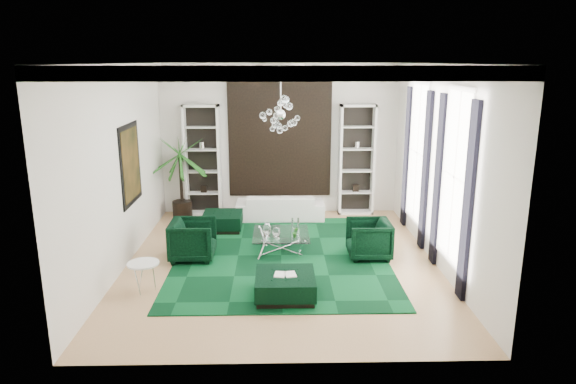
{
  "coord_description": "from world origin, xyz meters",
  "views": [
    {
      "loc": [
        -0.08,
        -9.45,
        3.84
      ],
      "look_at": [
        0.14,
        0.5,
        1.29
      ],
      "focal_mm": 32.0,
      "sensor_mm": 36.0,
      "label": 1
    }
  ],
  "objects_px": {
    "sofa": "(280,206)",
    "ottoman_side": "(223,222)",
    "ottoman_front": "(285,286)",
    "palm": "(180,166)",
    "side_table": "(144,278)",
    "coffee_table": "(281,243)",
    "armchair_right": "(369,239)",
    "armchair_left": "(193,240)"
  },
  "relations": [
    {
      "from": "ottoman_front",
      "to": "armchair_right",
      "type": "bearing_deg",
      "value": 45.83
    },
    {
      "from": "armchair_left",
      "to": "side_table",
      "type": "distance_m",
      "value": 1.62
    },
    {
      "from": "armchair_right",
      "to": "palm",
      "type": "bearing_deg",
      "value": -123.22
    },
    {
      "from": "sofa",
      "to": "armchair_left",
      "type": "bearing_deg",
      "value": 56.56
    },
    {
      "from": "ottoman_front",
      "to": "sofa",
      "type": "bearing_deg",
      "value": 90.65
    },
    {
      "from": "sofa",
      "to": "ottoman_front",
      "type": "distance_m",
      "value": 4.4
    },
    {
      "from": "armchair_right",
      "to": "ottoman_side",
      "type": "relative_size",
      "value": 0.95
    },
    {
      "from": "ottoman_front",
      "to": "palm",
      "type": "bearing_deg",
      "value": 119.05
    },
    {
      "from": "sofa",
      "to": "palm",
      "type": "xyz_separation_m",
      "value": [
        -2.45,
        0.1,
        1.01
      ]
    },
    {
      "from": "sofa",
      "to": "armchair_right",
      "type": "xyz_separation_m",
      "value": [
        1.75,
        -2.65,
        0.07
      ]
    },
    {
      "from": "coffee_table",
      "to": "palm",
      "type": "relative_size",
      "value": 0.43
    },
    {
      "from": "ottoman_front",
      "to": "side_table",
      "type": "height_order",
      "value": "side_table"
    },
    {
      "from": "armchair_left",
      "to": "palm",
      "type": "height_order",
      "value": "palm"
    },
    {
      "from": "armchair_right",
      "to": "armchair_left",
      "type": "bearing_deg",
      "value": -90.0
    },
    {
      "from": "sofa",
      "to": "palm",
      "type": "relative_size",
      "value": 0.82
    },
    {
      "from": "ottoman_front",
      "to": "palm",
      "type": "distance_m",
      "value": 5.27
    },
    {
      "from": "ottoman_side",
      "to": "ottoman_front",
      "type": "height_order",
      "value": "ottoman_side"
    },
    {
      "from": "side_table",
      "to": "palm",
      "type": "height_order",
      "value": "palm"
    },
    {
      "from": "armchair_left",
      "to": "ottoman_side",
      "type": "relative_size",
      "value": 0.98
    },
    {
      "from": "armchair_right",
      "to": "side_table",
      "type": "distance_m",
      "value": 4.37
    },
    {
      "from": "palm",
      "to": "ottoman_side",
      "type": "bearing_deg",
      "value": -40.82
    },
    {
      "from": "armchair_left",
      "to": "ottoman_front",
      "type": "bearing_deg",
      "value": -134.19
    },
    {
      "from": "armchair_left",
      "to": "ottoman_side",
      "type": "xyz_separation_m",
      "value": [
        0.4,
        1.8,
        -0.2
      ]
    },
    {
      "from": "side_table",
      "to": "palm",
      "type": "distance_m",
      "value": 4.38
    },
    {
      "from": "armchair_left",
      "to": "ottoman_front",
      "type": "distance_m",
      "value": 2.52
    },
    {
      "from": "sofa",
      "to": "coffee_table",
      "type": "relative_size",
      "value": 1.9
    },
    {
      "from": "ottoman_side",
      "to": "side_table",
      "type": "xyz_separation_m",
      "value": [
        -1.0,
        -3.3,
        0.06
      ]
    },
    {
      "from": "coffee_table",
      "to": "palm",
      "type": "xyz_separation_m",
      "value": [
        -2.45,
        2.4,
        1.13
      ]
    },
    {
      "from": "sofa",
      "to": "side_table",
      "type": "bearing_deg",
      "value": 60.48
    },
    {
      "from": "sofa",
      "to": "ottoman_side",
      "type": "distance_m",
      "value": 1.6
    },
    {
      "from": "armchair_right",
      "to": "palm",
      "type": "height_order",
      "value": "palm"
    },
    {
      "from": "armchair_left",
      "to": "ottoman_side",
      "type": "distance_m",
      "value": 1.85
    },
    {
      "from": "armchair_right",
      "to": "palm",
      "type": "relative_size",
      "value": 0.32
    },
    {
      "from": "sofa",
      "to": "palm",
      "type": "distance_m",
      "value": 2.65
    },
    {
      "from": "armchair_right",
      "to": "sofa",
      "type": "bearing_deg",
      "value": -146.56
    },
    {
      "from": "ottoman_front",
      "to": "coffee_table",
      "type": "bearing_deg",
      "value": 91.36
    },
    {
      "from": "armchair_left",
      "to": "palm",
      "type": "distance_m",
      "value": 2.98
    },
    {
      "from": "armchair_left",
      "to": "ottoman_front",
      "type": "xyz_separation_m",
      "value": [
        1.8,
        -1.75,
        -0.2
      ]
    },
    {
      "from": "coffee_table",
      "to": "sofa",
      "type": "bearing_deg",
      "value": 90.0
    },
    {
      "from": "armchair_left",
      "to": "side_table",
      "type": "xyz_separation_m",
      "value": [
        -0.6,
        -1.5,
        -0.14
      ]
    },
    {
      "from": "armchair_left",
      "to": "coffee_table",
      "type": "distance_m",
      "value": 1.8
    },
    {
      "from": "armchair_right",
      "to": "ottoman_side",
      "type": "height_order",
      "value": "armchair_right"
    }
  ]
}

